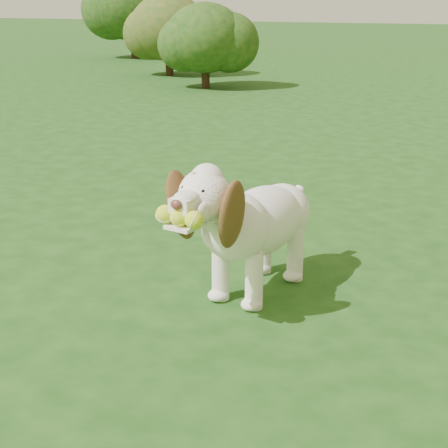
% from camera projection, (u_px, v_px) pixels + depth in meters
% --- Properties ---
extents(ground, '(80.00, 80.00, 0.00)m').
position_uv_depth(ground, '(355.00, 268.00, 4.17)').
color(ground, '#174012').
rests_on(ground, ground).
extents(dog, '(0.58, 1.27, 0.83)m').
position_uv_depth(dog, '(250.00, 219.00, 3.67)').
color(dog, white).
rests_on(dog, ground).
extents(shrub_a, '(1.43, 1.43, 1.49)m').
position_uv_depth(shrub_a, '(205.00, 38.00, 12.07)').
color(shrub_a, '#382314').
rests_on(shrub_a, ground).
extents(shrub_g, '(2.33, 2.33, 2.42)m').
position_uv_depth(shrub_g, '(134.00, 2.00, 17.85)').
color(shrub_g, '#382314').
rests_on(shrub_g, ground).
extents(shrub_e, '(1.59, 1.59, 1.64)m').
position_uv_depth(shrub_e, '(169.00, 27.00, 14.01)').
color(shrub_e, '#382314').
rests_on(shrub_e, ground).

